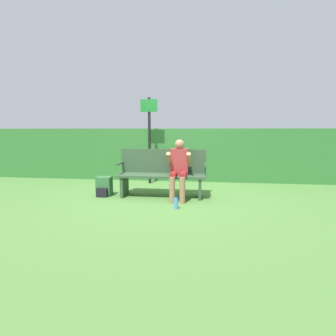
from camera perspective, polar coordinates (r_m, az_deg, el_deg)
ground_plane at (r=5.55m, az=-1.42°, el=-6.26°), size 40.00×40.00×0.00m
hedge_back at (r=7.39m, az=0.84°, el=3.01°), size 12.00×0.56×1.43m
park_bench at (r=5.52m, az=-1.32°, el=-1.10°), size 1.84×0.51×0.99m
person_seated at (r=5.31m, az=2.38°, el=0.35°), size 0.49×0.65×1.20m
backpack at (r=5.77m, az=-13.75°, el=-3.99°), size 0.31×0.30×0.40m
water_bottle at (r=4.69m, az=1.75°, el=-7.71°), size 0.08×0.08×0.21m
signpost at (r=6.82m, az=-4.09°, el=7.56°), size 0.43×0.09×2.21m
parked_car at (r=15.37m, az=-9.96°, el=5.22°), size 3.91×1.98×1.31m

